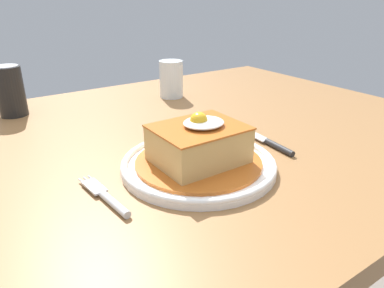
% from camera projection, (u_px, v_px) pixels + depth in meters
% --- Properties ---
extents(dining_table, '(1.31, 0.95, 0.76)m').
position_uv_depth(dining_table, '(175.00, 176.00, 0.83)').
color(dining_table, olive).
rests_on(dining_table, ground_plane).
extents(main_plate, '(0.27, 0.27, 0.02)m').
position_uv_depth(main_plate, '(198.00, 164.00, 0.63)').
color(main_plate, white).
rests_on(main_plate, dining_table).
extents(sandwich_meal, '(0.22, 0.22, 0.09)m').
position_uv_depth(sandwich_meal, '(199.00, 146.00, 0.62)').
color(sandwich_meal, '#B75B1E').
rests_on(sandwich_meal, main_plate).
extents(fork, '(0.03, 0.14, 0.01)m').
position_uv_depth(fork, '(108.00, 198.00, 0.54)').
color(fork, silver).
rests_on(fork, dining_table).
extents(knife, '(0.03, 0.17, 0.01)m').
position_uv_depth(knife, '(271.00, 143.00, 0.73)').
color(knife, '#262628').
rests_on(knife, dining_table).
extents(soda_can, '(0.07, 0.07, 0.12)m').
position_uv_depth(soda_can, '(10.00, 91.00, 0.88)').
color(soda_can, black).
rests_on(soda_can, dining_table).
extents(drinking_glass, '(0.07, 0.07, 0.10)m').
position_uv_depth(drinking_glass, '(171.00, 82.00, 1.04)').
color(drinking_glass, '#3F2314').
rests_on(drinking_glass, dining_table).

